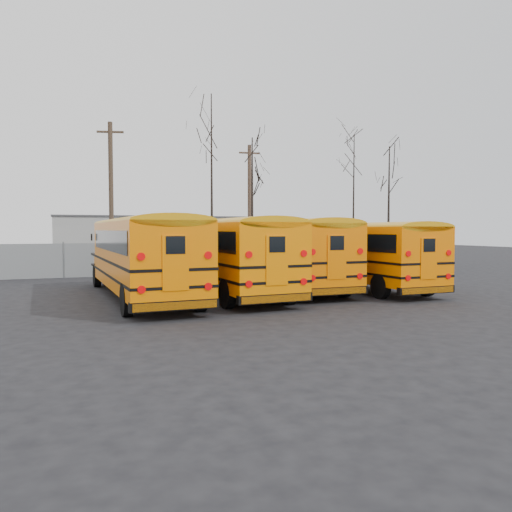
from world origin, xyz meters
name	(u,v)px	position (x,y,z in m)	size (l,w,h in m)	color
ground	(269,297)	(0.00, 0.00, 0.00)	(120.00, 120.00, 0.00)	black
fence	(198,258)	(0.00, 12.00, 1.00)	(40.00, 0.04, 2.00)	gray
distant_building	(169,238)	(2.00, 32.00, 2.00)	(22.00, 8.00, 4.00)	#ABAAA6
bus_a	(142,250)	(-4.98, 1.23, 1.97)	(3.32, 12.12, 3.36)	black
bus_b	(223,249)	(-1.50, 1.56, 1.94)	(3.31, 11.98, 3.32)	black
bus_c	(280,248)	(1.65, 2.65, 1.94)	(2.75, 11.86, 3.31)	black
bus_d	(355,249)	(5.08, 1.56, 1.86)	(2.87, 11.39, 3.17)	black
utility_pole_left	(111,194)	(-4.87, 17.22, 5.26)	(1.80, 0.59, 10.24)	#433326
utility_pole_right	(249,203)	(5.91, 18.65, 4.90)	(1.70, 0.31, 9.54)	#4E392C
tree_2	(212,182)	(1.89, 15.44, 6.19)	(0.26, 0.26, 12.37)	black
tree_3	(252,203)	(5.11, 15.84, 4.80)	(0.26, 0.26, 9.59)	black
tree_4	(354,199)	(15.11, 17.97, 5.40)	(0.26, 0.26, 10.81)	black
tree_5	(389,204)	(18.67, 17.96, 5.04)	(0.26, 0.26, 10.07)	black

